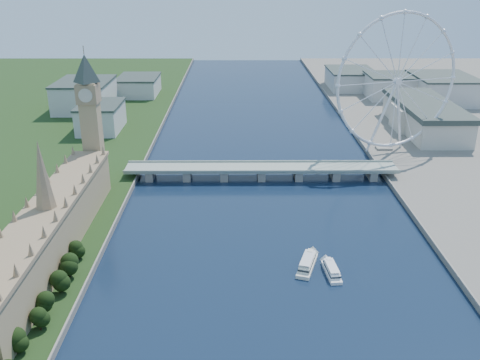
{
  "coord_description": "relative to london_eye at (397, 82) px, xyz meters",
  "views": [
    {
      "loc": [
        -19.99,
        -106.88,
        159.14
      ],
      "look_at": [
        -17.87,
        210.0,
        33.71
      ],
      "focal_mm": 40.0,
      "sensor_mm": 36.0,
      "label": 1
    }
  ],
  "objects": [
    {
      "name": "london_eye",
      "position": [
        0.0,
        0.0,
        0.0
      ],
      "size": [
        113.6,
        39.12,
        124.3
      ],
      "color": "silver",
      "rests_on": "ground"
    },
    {
      "name": "city_skyline",
      "position": [
        -80.75,
        205.0,
        -50.56
      ],
      "size": [
        505.0,
        280.0,
        32.0
      ],
      "color": "beige",
      "rests_on": "ground"
    },
    {
      "name": "tour_boat_far",
      "position": [
        -86.97,
        -203.33,
        -67.52
      ],
      "size": [
        9.16,
        27.4,
        5.92
      ],
      "primitive_type": null,
      "rotation": [
        0.0,
        0.0,
        0.09
      ],
      "color": "white",
      "rests_on": "ground"
    },
    {
      "name": "parliament_range",
      "position": [
        -247.98,
        -185.08,
        -49.04
      ],
      "size": [
        24.0,
        200.0,
        70.0
      ],
      "color": "tan",
      "rests_on": "ground"
    },
    {
      "name": "big_ben",
      "position": [
        -247.98,
        -77.08,
        -0.95
      ],
      "size": [
        20.02,
        20.02,
        110.0
      ],
      "color": "tan",
      "rests_on": "ground"
    },
    {
      "name": "tour_boat_near",
      "position": [
        -99.74,
        -196.28,
        -67.52
      ],
      "size": [
        17.14,
        31.87,
        6.85
      ],
      "primitive_type": null,
      "rotation": [
        0.0,
        0.0,
        -0.32
      ],
      "color": "silver",
      "rests_on": "ground"
    },
    {
      "name": "county_hall",
      "position": [
        55.02,
        74.92,
        -67.52
      ],
      "size": [
        54.0,
        144.0,
        35.0
      ],
      "primitive_type": null,
      "color": "beige",
      "rests_on": "ground"
    },
    {
      "name": "westminster_bridge",
      "position": [
        -119.98,
        -55.08,
        -60.89
      ],
      "size": [
        220.0,
        22.0,
        9.5
      ],
      "color": "gray",
      "rests_on": "ground"
    }
  ]
}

